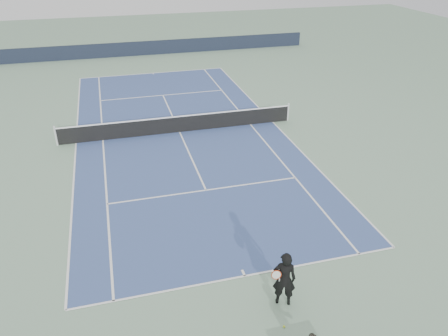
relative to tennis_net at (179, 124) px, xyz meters
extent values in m
plane|color=gray|center=(0.00, 0.00, -0.50)|extent=(80.00, 80.00, 0.00)
cube|color=#374C82|center=(0.00, 0.00, -0.50)|extent=(10.97, 23.77, 0.01)
cylinder|color=silver|center=(-6.40, 0.00, 0.03)|extent=(0.10, 0.10, 1.07)
cylinder|color=silver|center=(6.40, 0.00, 0.03)|extent=(0.10, 0.10, 1.07)
cube|color=black|center=(0.00, 0.00, -0.04)|extent=(12.80, 0.03, 0.90)
cube|color=white|center=(0.00, 0.00, 0.43)|extent=(12.80, 0.04, 0.06)
cube|color=black|center=(0.00, 17.88, 0.10)|extent=(30.00, 0.25, 1.20)
imported|color=black|center=(0.74, -13.24, 0.42)|extent=(0.83, 0.72, 1.84)
torus|color=#A12C0D|center=(0.46, -13.29, 0.68)|extent=(0.34, 0.18, 0.36)
cylinder|color=white|center=(0.46, -13.29, 0.68)|extent=(0.29, 0.14, 0.32)
cylinder|color=white|center=(0.58, -13.26, 0.42)|extent=(0.08, 0.13, 0.27)
sphere|color=#C2D72C|center=(0.43, -14.13, -0.47)|extent=(0.07, 0.07, 0.07)
camera|label=1|loc=(-3.44, -21.98, 9.20)|focal=35.00mm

